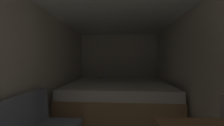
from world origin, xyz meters
TOP-DOWN VIEW (x-y plane):
  - wall_back at (0.00, 4.18)m, footprint 2.58×0.05m
  - wall_left at (-1.26, 1.84)m, footprint 0.05×4.62m
  - wall_right at (1.26, 1.84)m, footprint 0.05×4.62m
  - ceiling_slab at (0.00, 1.84)m, footprint 2.58×4.62m
  - bed at (-0.00, 3.08)m, footprint 2.36×2.06m

SIDE VIEW (x-z plane):
  - bed at x=0.00m, z-range -0.08..0.79m
  - wall_back at x=0.00m, z-range 0.00..2.10m
  - wall_left at x=-1.26m, z-range 0.00..2.10m
  - wall_right at x=1.26m, z-range 0.00..2.10m
  - ceiling_slab at x=0.00m, z-range 2.10..2.15m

